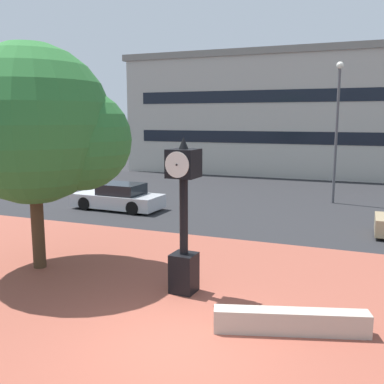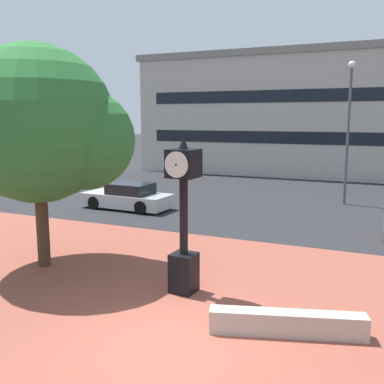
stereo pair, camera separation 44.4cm
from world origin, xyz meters
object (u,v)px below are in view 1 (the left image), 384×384
street_clock (184,218)px  plaza_tree (42,128)px  car_street_near (119,198)px  civic_building (323,114)px  street_lamp_post (337,119)px

street_clock → plaza_tree: plaza_tree is taller
car_street_near → civic_building: size_ratio=0.15×
street_clock → plaza_tree: (-4.52, 0.33, 2.20)m
street_lamp_post → street_clock: bearing=-100.9°
plaza_tree → street_lamp_post: size_ratio=0.91×
street_lamp_post → car_street_near: bearing=-150.3°
car_street_near → street_lamp_post: (9.66, 5.51, 3.79)m
street_clock → civic_building: (0.60, 29.35, 2.80)m
car_street_near → civic_building: 22.57m
plaza_tree → street_lamp_post: (7.21, 13.68, 0.21)m
civic_building → street_lamp_post: civic_building is taller
street_clock → car_street_near: (-6.96, 8.50, -1.38)m
street_clock → street_lamp_post: street_lamp_post is taller
civic_building → car_street_near: bearing=-109.9°
car_street_near → street_lamp_post: bearing=-57.7°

